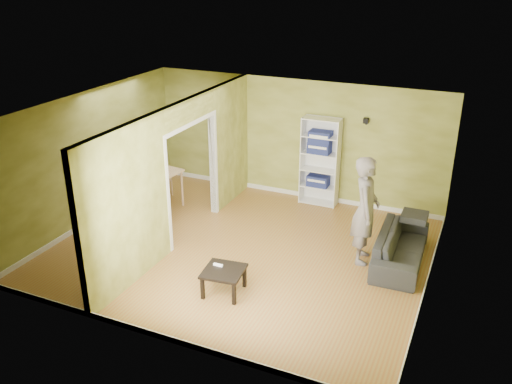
% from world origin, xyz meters
% --- Properties ---
extents(room_shell, '(6.50, 6.50, 6.50)m').
position_xyz_m(room_shell, '(0.00, 0.00, 1.30)').
color(room_shell, olive).
rests_on(room_shell, ground).
extents(partition, '(0.22, 5.50, 2.60)m').
position_xyz_m(partition, '(-1.20, 0.00, 1.30)').
color(partition, '#B6BC5F').
rests_on(partition, ground).
extents(wall_speaker, '(0.10, 0.10, 0.10)m').
position_xyz_m(wall_speaker, '(1.50, 2.69, 1.90)').
color(wall_speaker, black).
rests_on(wall_speaker, room_shell).
extents(sofa, '(1.97, 0.90, 0.74)m').
position_xyz_m(sofa, '(2.70, 0.75, 0.37)').
color(sofa, black).
rests_on(sofa, ground).
extents(person, '(0.93, 0.79, 2.24)m').
position_xyz_m(person, '(2.07, 0.55, 1.12)').
color(person, slate).
rests_on(person, ground).
extents(bookshelf, '(0.80, 0.35, 1.89)m').
position_xyz_m(bookshelf, '(0.63, 2.60, 0.95)').
color(bookshelf, white).
rests_on(bookshelf, ground).
extents(paper_box_navy_a, '(0.45, 0.29, 0.23)m').
position_xyz_m(paper_box_navy_a, '(0.61, 2.56, 0.52)').
color(paper_box_navy_a, navy).
rests_on(paper_box_navy_a, bookshelf).
extents(paper_box_navy_b, '(0.46, 0.30, 0.24)m').
position_xyz_m(paper_box_navy_b, '(0.60, 2.56, 1.26)').
color(paper_box_navy_b, navy).
rests_on(paper_box_navy_b, bookshelf).
extents(paper_box_navy_c, '(0.46, 0.30, 0.24)m').
position_xyz_m(paper_box_navy_c, '(0.61, 2.56, 1.50)').
color(paper_box_navy_c, '#141152').
rests_on(paper_box_navy_c, bookshelf).
extents(coffee_table, '(0.62, 0.62, 0.41)m').
position_xyz_m(coffee_table, '(0.34, -1.36, 0.35)').
color(coffee_table, black).
rests_on(coffee_table, ground).
extents(game_controller, '(0.15, 0.04, 0.03)m').
position_xyz_m(game_controller, '(0.20, -1.28, 0.43)').
color(game_controller, white).
rests_on(game_controller, coffee_table).
extents(dining_table, '(1.32, 0.88, 0.82)m').
position_xyz_m(dining_table, '(-2.63, 0.95, 0.74)').
color(dining_table, tan).
rests_on(dining_table, ground).
extents(chair_left, '(0.48, 0.48, 1.00)m').
position_xyz_m(chair_left, '(-3.41, 0.88, 0.50)').
color(chair_left, tan).
rests_on(chair_left, ground).
extents(chair_near, '(0.56, 0.56, 0.98)m').
position_xyz_m(chair_near, '(-2.59, 0.32, 0.49)').
color(chair_near, tan).
rests_on(chair_near, ground).
extents(chair_far, '(0.45, 0.45, 0.91)m').
position_xyz_m(chair_far, '(-2.62, 1.47, 0.46)').
color(chair_far, '#D7BE7E').
rests_on(chair_far, ground).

